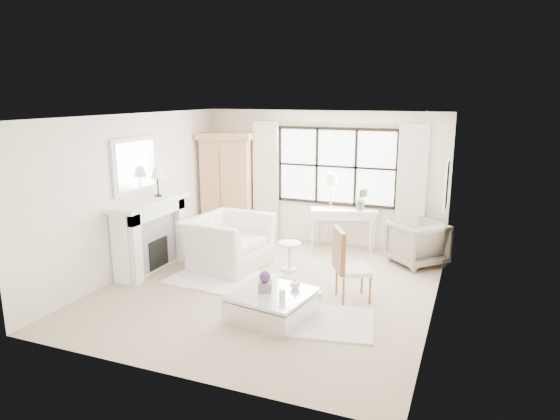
# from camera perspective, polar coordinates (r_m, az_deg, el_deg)

# --- Properties ---
(floor) EXTENTS (5.50, 5.50, 0.00)m
(floor) POSITION_cam_1_polar(r_m,az_deg,el_deg) (8.07, -1.18, -8.84)
(floor) COLOR tan
(floor) RESTS_ON ground
(ceiling) EXTENTS (5.50, 5.50, 0.00)m
(ceiling) POSITION_cam_1_polar(r_m,az_deg,el_deg) (7.48, -1.28, 10.69)
(ceiling) COLOR white
(ceiling) RESTS_ON ground
(wall_back) EXTENTS (5.00, 0.00, 5.00)m
(wall_back) POSITION_cam_1_polar(r_m,az_deg,el_deg) (10.21, 4.80, 3.69)
(wall_back) COLOR white
(wall_back) RESTS_ON ground
(wall_front) EXTENTS (5.00, 0.00, 5.00)m
(wall_front) POSITION_cam_1_polar(r_m,az_deg,el_deg) (5.33, -12.86, -5.47)
(wall_front) COLOR beige
(wall_front) RESTS_ON ground
(wall_left) EXTENTS (0.00, 5.50, 5.50)m
(wall_left) POSITION_cam_1_polar(r_m,az_deg,el_deg) (8.92, -16.20, 1.83)
(wall_left) COLOR white
(wall_left) RESTS_ON ground
(wall_right) EXTENTS (0.00, 5.50, 5.50)m
(wall_right) POSITION_cam_1_polar(r_m,az_deg,el_deg) (7.10, 17.71, -1.10)
(wall_right) COLOR white
(wall_right) RESTS_ON ground
(window_pane) EXTENTS (2.40, 0.02, 1.50)m
(window_pane) POSITION_cam_1_polar(r_m,az_deg,el_deg) (10.07, 6.43, 4.96)
(window_pane) COLOR white
(window_pane) RESTS_ON wall_back
(window_frame) EXTENTS (2.50, 0.04, 1.50)m
(window_frame) POSITION_cam_1_polar(r_m,az_deg,el_deg) (10.06, 6.42, 4.96)
(window_frame) COLOR black
(window_frame) RESTS_ON wall_back
(curtain_rod) EXTENTS (3.30, 0.04, 0.04)m
(curtain_rod) POSITION_cam_1_polar(r_m,az_deg,el_deg) (9.92, 6.47, 9.89)
(curtain_rod) COLOR gold
(curtain_rod) RESTS_ON wall_back
(curtain_left) EXTENTS (0.55, 0.10, 2.47)m
(curtain_left) POSITION_cam_1_polar(r_m,az_deg,el_deg) (10.54, -1.63, 3.40)
(curtain_left) COLOR silver
(curtain_left) RESTS_ON ground
(curtain_right) EXTENTS (0.55, 0.10, 2.47)m
(curtain_right) POSITION_cam_1_polar(r_m,az_deg,el_deg) (9.77, 14.77, 2.18)
(curtain_right) COLOR beige
(curtain_right) RESTS_ON ground
(fireplace) EXTENTS (0.58, 1.66, 1.26)m
(fireplace) POSITION_cam_1_polar(r_m,az_deg,el_deg) (8.94, -14.76, -2.68)
(fireplace) COLOR white
(fireplace) RESTS_ON ground
(mirror_frame) EXTENTS (0.05, 1.15, 0.95)m
(mirror_frame) POSITION_cam_1_polar(r_m,az_deg,el_deg) (8.82, -16.25, 4.94)
(mirror_frame) COLOR silver
(mirror_frame) RESTS_ON wall_left
(mirror_glass) EXTENTS (0.02, 1.00, 0.80)m
(mirror_glass) POSITION_cam_1_polar(r_m,az_deg,el_deg) (8.80, -16.09, 4.93)
(mirror_glass) COLOR silver
(mirror_glass) RESTS_ON wall_left
(art_frame) EXTENTS (0.04, 0.62, 0.82)m
(art_frame) POSITION_cam_1_polar(r_m,az_deg,el_deg) (8.72, 18.46, 2.77)
(art_frame) COLOR white
(art_frame) RESTS_ON wall_right
(art_canvas) EXTENTS (0.01, 0.52, 0.72)m
(art_canvas) POSITION_cam_1_polar(r_m,az_deg,el_deg) (8.72, 18.33, 2.78)
(art_canvas) COLOR beige
(art_canvas) RESTS_ON wall_right
(mantel_lamp) EXTENTS (0.22, 0.22, 0.51)m
(mantel_lamp) POSITION_cam_1_polar(r_m,az_deg,el_deg) (8.96, -13.85, 4.00)
(mantel_lamp) COLOR black
(mantel_lamp) RESTS_ON fireplace
(armoire) EXTENTS (1.25, 0.94, 2.24)m
(armoire) POSITION_cam_1_polar(r_m,az_deg,el_deg) (10.63, -6.07, 2.89)
(armoire) COLOR tan
(armoire) RESTS_ON floor
(console_table) EXTENTS (1.38, 0.87, 0.80)m
(console_table) POSITION_cam_1_polar(r_m,az_deg,el_deg) (10.04, 7.27, -2.08)
(console_table) COLOR white
(console_table) RESTS_ON floor
(console_lamp) EXTENTS (0.28, 0.28, 0.69)m
(console_lamp) POSITION_cam_1_polar(r_m,az_deg,el_deg) (9.89, 5.86, 3.40)
(console_lamp) COLOR #BF8C42
(console_lamp) RESTS_ON console_table
(orchid_plant) EXTENTS (0.25, 0.20, 0.44)m
(orchid_plant) POSITION_cam_1_polar(r_m,az_deg,el_deg) (9.81, 9.33, 1.22)
(orchid_plant) COLOR #546A46
(orchid_plant) RESTS_ON console_table
(side_table) EXTENTS (0.40, 0.40, 0.51)m
(side_table) POSITION_cam_1_polar(r_m,az_deg,el_deg) (8.72, 1.08, -4.82)
(side_table) COLOR silver
(side_table) RESTS_ON floor
(rug_left) EXTENTS (1.75, 1.29, 0.03)m
(rug_left) POSITION_cam_1_polar(r_m,az_deg,el_deg) (8.43, -6.60, -7.84)
(rug_left) COLOR white
(rug_left) RESTS_ON floor
(rug_right) EXTENTS (1.61, 1.32, 0.03)m
(rug_right) POSITION_cam_1_polar(r_m,az_deg,el_deg) (6.95, 4.59, -12.54)
(rug_right) COLOR silver
(rug_right) RESTS_ON floor
(club_armchair) EXTENTS (1.37, 1.53, 0.90)m
(club_armchair) POSITION_cam_1_polar(r_m,az_deg,el_deg) (8.93, -6.02, -3.66)
(club_armchair) COLOR white
(club_armchair) RESTS_ON floor
(wingback_chair) EXTENTS (1.21, 1.21, 0.79)m
(wingback_chair) POSITION_cam_1_polar(r_m,az_deg,el_deg) (9.33, 15.39, -3.67)
(wingback_chair) COLOR gray
(wingback_chair) RESTS_ON floor
(french_chair) EXTENTS (0.66, 0.66, 1.08)m
(french_chair) POSITION_cam_1_polar(r_m,az_deg,el_deg) (7.59, 8.16, -7.91)
(french_chair) COLOR #95613E
(french_chair) RESTS_ON floor
(coffee_table) EXTENTS (1.15, 1.15, 0.38)m
(coffee_table) POSITION_cam_1_polar(r_m,az_deg,el_deg) (6.97, -0.89, -10.90)
(coffee_table) COLOR silver
(coffee_table) RESTS_ON floor
(planter_box) EXTENTS (0.22, 0.22, 0.13)m
(planter_box) POSITION_cam_1_polar(r_m,az_deg,el_deg) (6.91, -1.72, -8.74)
(planter_box) COLOR slate
(planter_box) RESTS_ON coffee_table
(planter_flowers) EXTENTS (0.16, 0.16, 0.16)m
(planter_flowers) POSITION_cam_1_polar(r_m,az_deg,el_deg) (6.86, -1.73, -7.61)
(planter_flowers) COLOR #4C2968
(planter_flowers) RESTS_ON planter_box
(pillar_candle) EXTENTS (0.09, 0.09, 0.12)m
(pillar_candle) POSITION_cam_1_polar(r_m,az_deg,el_deg) (6.67, 0.26, -9.63)
(pillar_candle) COLOR silver
(pillar_candle) RESTS_ON coffee_table
(coffee_vase) EXTENTS (0.16, 0.16, 0.15)m
(coffee_vase) POSITION_cam_1_polar(r_m,az_deg,el_deg) (6.98, 1.75, -8.42)
(coffee_vase) COLOR silver
(coffee_vase) RESTS_ON coffee_table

